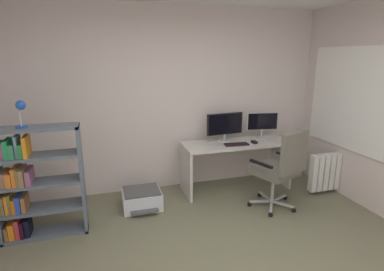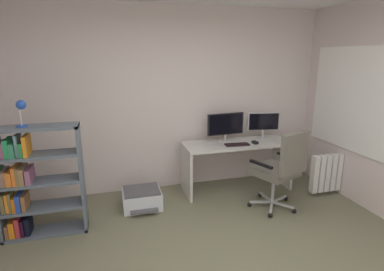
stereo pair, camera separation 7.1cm
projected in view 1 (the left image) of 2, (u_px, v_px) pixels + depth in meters
name	position (u px, v px, depth m)	size (l,w,h in m)	color
wall_back	(171.00, 100.00, 4.48)	(4.56, 0.10, 2.65)	silver
window_pane	(348.00, 98.00, 4.20)	(0.01, 1.31, 1.31)	white
window_frame	(347.00, 98.00, 4.19)	(0.02, 1.39, 1.39)	white
desk	(236.00, 154.00, 4.52)	(1.58, 0.58, 0.73)	silver
monitor_main	(225.00, 125.00, 4.49)	(0.57, 0.18, 0.42)	#B2B5B7
monitor_secondary	(262.00, 122.00, 4.67)	(0.49, 0.18, 0.40)	#B2B5B7
keyboard	(236.00, 144.00, 4.33)	(0.34, 0.13, 0.02)	black
computer_mouse	(254.00, 142.00, 4.42)	(0.06, 0.10, 0.03)	black
office_chair	(281.00, 166.00, 3.88)	(0.66, 0.70, 1.08)	#B7BABC
bookshelf	(30.00, 183.00, 3.28)	(0.89, 0.28, 1.25)	slate
desk_lamp	(21.00, 109.00, 3.08)	(0.12, 0.11, 0.28)	blue
printer	(142.00, 199.00, 4.04)	(0.50, 0.51, 0.25)	silver
radiator	(333.00, 171.00, 4.44)	(0.76, 0.10, 0.54)	white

